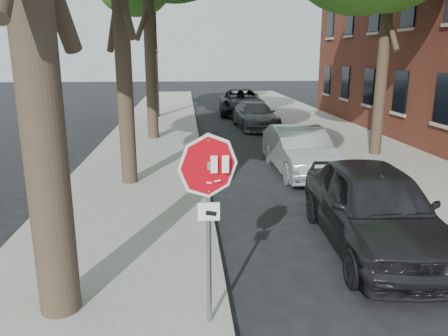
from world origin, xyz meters
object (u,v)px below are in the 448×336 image
object	(u,v)px
car_b	(300,151)
car_c	(255,115)
stop_sign	(209,194)
car_d	(241,102)
car_a	(374,207)

from	to	relation	value
car_b	car_c	size ratio (longest dim) A/B	0.97
car_b	car_c	xyz separation A→B (m)	(0.00, 8.98, -0.06)
stop_sign	car_c	xyz separation A→B (m)	(3.30, 16.96, -1.28)
car_b	car_d	size ratio (longest dim) A/B	0.77
car_a	car_c	bearing A→B (deg)	93.33
car_c	car_d	bearing A→B (deg)	86.63
car_c	car_d	xyz separation A→B (m)	(-0.04, 5.47, 0.14)
car_b	car_d	bearing A→B (deg)	88.84
stop_sign	car_d	bearing A→B (deg)	81.73
car_a	car_c	distance (m)	14.54
car_a	car_b	world-z (taller)	car_a
car_a	car_d	distance (m)	20.01
stop_sign	car_b	size ratio (longest dim) A/B	0.59
car_c	car_d	size ratio (longest dim) A/B	0.79
car_a	car_b	bearing A→B (deg)	93.33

